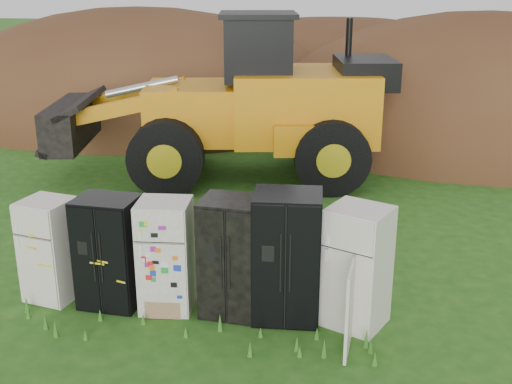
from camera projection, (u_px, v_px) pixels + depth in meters
ground at (204, 310)px, 9.80m from camera, size 120.00×120.00×0.00m
fridge_leftmost at (50, 250)px, 9.93m from camera, size 0.84×0.81×1.63m
fridge_black_side at (109, 252)px, 9.72m from camera, size 0.93×0.75×1.73m
fridge_sticker at (166, 256)px, 9.60m from camera, size 0.84×0.78×1.72m
fridge_dark_mid at (233, 257)px, 9.47m from camera, size 0.97×0.81×1.80m
fridge_black_right at (287, 257)px, 9.31m from camera, size 1.03×0.89×1.94m
fridge_open_door at (357, 267)px, 9.15m from camera, size 1.05×1.01×1.80m
wheel_loader at (217, 98)px, 15.54m from camera, size 8.76×4.86×4.00m
dirt_mound_right at (478, 137)px, 20.10m from camera, size 14.09×10.33×7.65m
dirt_mound_left at (142, 112)px, 23.62m from camera, size 15.70×11.77×7.51m
dirt_mound_back at (338, 97)px, 26.49m from camera, size 19.12×12.74×6.40m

